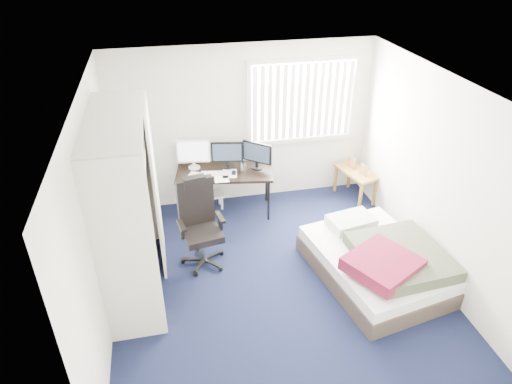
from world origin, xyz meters
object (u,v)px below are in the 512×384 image
Objects in this scene: office_chair at (200,231)px; bed at (379,262)px; nightstand at (356,174)px; desk at (225,168)px.

office_chair reaches higher than bed.
office_chair is 2.84m from nightstand.
nightstand is at bearing -2.44° from desk.
bed is (1.64, -2.01, -0.48)m from desk.
nightstand is (2.12, -0.09, -0.30)m from desk.
nightstand reaches higher than bed.
nightstand is at bearing 75.94° from bed.
office_chair reaches higher than nightstand.
desk reaches higher than nightstand.
office_chair is 0.60× the size of bed.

